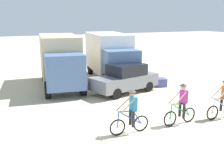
{
  "coord_description": "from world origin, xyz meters",
  "views": [
    {
      "loc": [
        -5.36,
        -9.77,
        4.57
      ],
      "look_at": [
        0.57,
        3.17,
        1.1
      ],
      "focal_mm": 44.56,
      "sensor_mm": 36.0,
      "label": 1
    }
  ],
  "objects_px": {
    "cyclist_cowboy_hat": "(181,105)",
    "cyclist_near_camera": "(223,100)",
    "supply_crate": "(160,82)",
    "box_truck_tan_camper": "(60,58)",
    "box_truck_white_box": "(110,54)",
    "cyclist_orange_shirt": "(131,113)",
    "sedan_parked": "(125,78)"
  },
  "relations": [
    {
      "from": "box_truck_tan_camper",
      "to": "cyclist_cowboy_hat",
      "type": "distance_m",
      "value": 9.44
    },
    {
      "from": "sedan_parked",
      "to": "cyclist_near_camera",
      "type": "height_order",
      "value": "cyclist_near_camera"
    },
    {
      "from": "box_truck_tan_camper",
      "to": "cyclist_orange_shirt",
      "type": "distance_m",
      "value": 8.93
    },
    {
      "from": "box_truck_tan_camper",
      "to": "cyclist_near_camera",
      "type": "xyz_separation_m",
      "value": [
        5.18,
        -9.1,
        -1.03
      ]
    },
    {
      "from": "box_truck_white_box",
      "to": "cyclist_near_camera",
      "type": "height_order",
      "value": "box_truck_white_box"
    },
    {
      "from": "sedan_parked",
      "to": "box_truck_tan_camper",
      "type": "bearing_deg",
      "value": 134.28
    },
    {
      "from": "sedan_parked",
      "to": "cyclist_cowboy_hat",
      "type": "height_order",
      "value": "cyclist_cowboy_hat"
    },
    {
      "from": "cyclist_cowboy_hat",
      "to": "cyclist_near_camera",
      "type": "relative_size",
      "value": 1.0
    },
    {
      "from": "box_truck_white_box",
      "to": "cyclist_near_camera",
      "type": "bearing_deg",
      "value": -82.16
    },
    {
      "from": "cyclist_near_camera",
      "to": "supply_crate",
      "type": "relative_size",
      "value": 2.06
    },
    {
      "from": "cyclist_cowboy_hat",
      "to": "box_truck_white_box",
      "type": "bearing_deg",
      "value": 84.77
    },
    {
      "from": "sedan_parked",
      "to": "cyclist_cowboy_hat",
      "type": "distance_m",
      "value": 5.65
    },
    {
      "from": "sedan_parked",
      "to": "cyclist_near_camera",
      "type": "relative_size",
      "value": 2.47
    },
    {
      "from": "box_truck_tan_camper",
      "to": "supply_crate",
      "type": "bearing_deg",
      "value": -24.8
    },
    {
      "from": "cyclist_orange_shirt",
      "to": "supply_crate",
      "type": "distance_m",
      "value": 8.21
    },
    {
      "from": "box_truck_white_box",
      "to": "sedan_parked",
      "type": "relative_size",
      "value": 1.56
    },
    {
      "from": "box_truck_white_box",
      "to": "cyclist_orange_shirt",
      "type": "height_order",
      "value": "box_truck_white_box"
    },
    {
      "from": "box_truck_white_box",
      "to": "box_truck_tan_camper",
      "type": "bearing_deg",
      "value": -171.51
    },
    {
      "from": "box_truck_white_box",
      "to": "supply_crate",
      "type": "distance_m",
      "value": 4.33
    },
    {
      "from": "cyclist_near_camera",
      "to": "supply_crate",
      "type": "height_order",
      "value": "cyclist_near_camera"
    },
    {
      "from": "sedan_parked",
      "to": "cyclist_cowboy_hat",
      "type": "relative_size",
      "value": 2.47
    },
    {
      "from": "box_truck_white_box",
      "to": "cyclist_orange_shirt",
      "type": "bearing_deg",
      "value": -109.36
    },
    {
      "from": "box_truck_tan_camper",
      "to": "cyclist_cowboy_hat",
      "type": "xyz_separation_m",
      "value": [
        2.98,
        -8.89,
        -1.03
      ]
    },
    {
      "from": "sedan_parked",
      "to": "box_truck_white_box",
      "type": "bearing_deg",
      "value": 79.83
    },
    {
      "from": "cyclist_cowboy_hat",
      "to": "cyclist_near_camera",
      "type": "height_order",
      "value": "same"
    },
    {
      "from": "cyclist_orange_shirt",
      "to": "cyclist_near_camera",
      "type": "relative_size",
      "value": 1.0
    },
    {
      "from": "cyclist_near_camera",
      "to": "cyclist_orange_shirt",
      "type": "bearing_deg",
      "value": 177.0
    },
    {
      "from": "cyclist_orange_shirt",
      "to": "cyclist_cowboy_hat",
      "type": "relative_size",
      "value": 1.0
    },
    {
      "from": "cyclist_near_camera",
      "to": "box_truck_tan_camper",
      "type": "bearing_deg",
      "value": 119.67
    },
    {
      "from": "cyclist_orange_shirt",
      "to": "cyclist_cowboy_hat",
      "type": "height_order",
      "value": "same"
    },
    {
      "from": "cyclist_cowboy_hat",
      "to": "supply_crate",
      "type": "height_order",
      "value": "cyclist_cowboy_hat"
    },
    {
      "from": "box_truck_white_box",
      "to": "cyclist_near_camera",
      "type": "distance_m",
      "value": 9.82
    }
  ]
}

